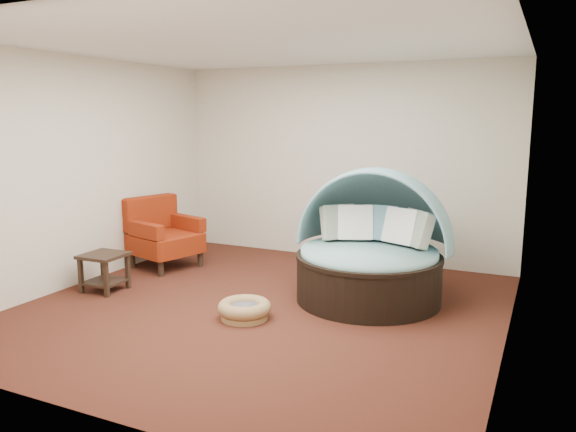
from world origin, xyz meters
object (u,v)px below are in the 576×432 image
at_px(pet_basket, 244,309).
at_px(red_armchair, 163,235).
at_px(canopy_daybed, 372,239).
at_px(side_table, 104,267).

bearing_deg(pet_basket, red_armchair, 147.13).
bearing_deg(canopy_daybed, red_armchair, 177.23).
bearing_deg(pet_basket, side_table, 176.71).
bearing_deg(side_table, red_armchair, 92.84).
bearing_deg(red_armchair, side_table, -70.85).
bearing_deg(pet_basket, canopy_daybed, 50.98).
height_order(canopy_daybed, pet_basket, canopy_daybed).
relative_size(pet_basket, red_armchair, 0.70).
height_order(pet_basket, side_table, side_table).
bearing_deg(canopy_daybed, pet_basket, -129.67).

